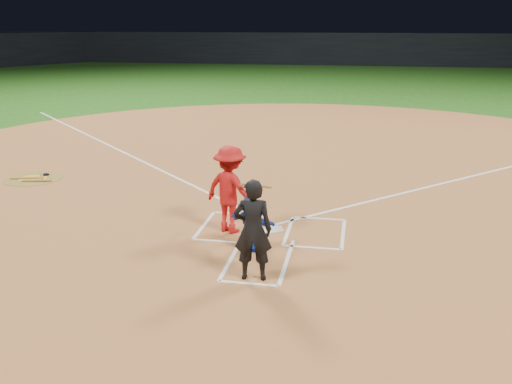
% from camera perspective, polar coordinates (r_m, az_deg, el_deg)
% --- Properties ---
extents(ground, '(120.00, 120.00, 0.00)m').
position_cam_1_polar(ground, '(12.93, 1.63, -3.80)').
color(ground, '#1B4E13').
rests_on(ground, ground).
extents(home_plate_dirt, '(28.00, 28.00, 0.01)m').
position_cam_1_polar(home_plate_dirt, '(18.61, 4.46, 2.69)').
color(home_plate_dirt, '#965C31').
rests_on(home_plate_dirt, ground).
extents(stadium_wall_far, '(80.00, 1.20, 3.20)m').
position_cam_1_polar(stadium_wall_far, '(60.05, 8.87, 13.94)').
color(stadium_wall_far, black).
rests_on(stadium_wall_far, ground).
extents(home_plate, '(0.60, 0.60, 0.02)m').
position_cam_1_polar(home_plate, '(12.92, 1.63, -3.72)').
color(home_plate, silver).
rests_on(home_plate, home_plate_dirt).
extents(on_deck_circle, '(1.70, 1.70, 0.01)m').
position_cam_1_polar(on_deck_circle, '(18.22, -21.41, 1.27)').
color(on_deck_circle, brown).
rests_on(on_deck_circle, home_plate_dirt).
extents(on_deck_logo, '(0.80, 0.80, 0.00)m').
position_cam_1_polar(on_deck_logo, '(18.22, -21.41, 1.29)').
color(on_deck_logo, gold).
rests_on(on_deck_logo, on_deck_circle).
extents(on_deck_bat_a, '(0.47, 0.76, 0.06)m').
position_cam_1_polar(on_deck_bat_a, '(18.34, -20.62, 1.57)').
color(on_deck_bat_a, olive).
rests_on(on_deck_bat_a, on_deck_circle).
extents(on_deck_bat_b, '(0.82, 0.30, 0.06)m').
position_cam_1_polar(on_deck_bat_b, '(18.24, -22.11, 1.32)').
color(on_deck_bat_b, olive).
rests_on(on_deck_bat_b, on_deck_circle).
extents(on_deck_bat_c, '(0.83, 0.25, 0.06)m').
position_cam_1_polar(on_deck_bat_c, '(17.81, -21.09, 1.08)').
color(on_deck_bat_c, olive).
rests_on(on_deck_bat_c, on_deck_circle).
extents(bat_weight_donut, '(0.19, 0.19, 0.05)m').
position_cam_1_polar(bat_weight_donut, '(18.44, -20.25, 1.66)').
color(bat_weight_donut, black).
rests_on(bat_weight_donut, on_deck_circle).
extents(catcher, '(1.11, 0.75, 1.15)m').
position_cam_1_polar(catcher, '(11.62, -0.62, -3.16)').
color(catcher, '#1433A4').
rests_on(catcher, home_plate_dirt).
extents(umpire, '(0.73, 0.52, 1.89)m').
position_cam_1_polar(umpire, '(10.21, -0.31, -3.82)').
color(umpire, black).
rests_on(umpire, home_plate_dirt).
extents(chalk_markings, '(28.35, 17.32, 0.01)m').
position_cam_1_polar(chalk_markings, '(17.93, 4.21, 2.16)').
color(chalk_markings, white).
rests_on(chalk_markings, home_plate_dirt).
extents(batter_at_plate, '(1.63, 1.17, 1.95)m').
position_cam_1_polar(batter_at_plate, '(12.52, -2.60, 0.26)').
color(batter_at_plate, '#B61415').
rests_on(batter_at_plate, home_plate_dirt).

